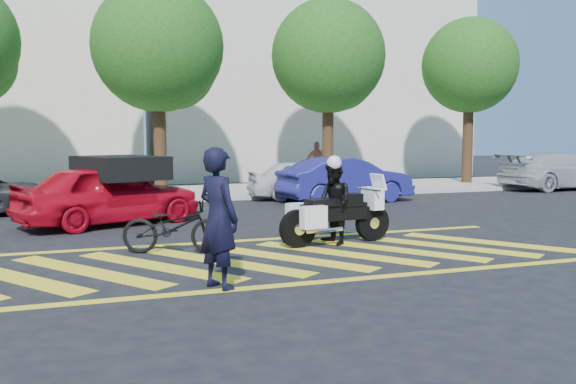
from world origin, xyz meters
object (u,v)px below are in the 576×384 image
object	(u,v)px
police_motorcycle	(335,214)
parked_far_right	(559,171)
officer_moto	(334,204)
parked_mid_right	(306,179)
parked_right	(346,180)
officer_bike	(218,218)
bicycle	(174,226)
red_convertible	(109,194)

from	to	relation	value
police_motorcycle	parked_far_right	xyz separation A→B (m)	(13.42, 8.29, 0.14)
officer_moto	police_motorcycle	bearing A→B (deg)	63.12
police_motorcycle	parked_mid_right	size ratio (longest dim) A/B	0.63
police_motorcycle	parked_right	size ratio (longest dim) A/B	0.56
officer_bike	bicycle	world-z (taller)	officer_bike
parked_mid_right	parked_right	size ratio (longest dim) A/B	0.90
police_motorcycle	parked_far_right	world-z (taller)	parked_far_right
officer_moto	parked_mid_right	bearing A→B (deg)	154.05
bicycle	parked_mid_right	xyz separation A→B (m)	(5.76, 8.18, 0.17)
officer_bike	officer_moto	world-z (taller)	officer_bike
parked_far_right	parked_mid_right	bearing A→B (deg)	87.20
officer_bike	parked_mid_right	distance (m)	12.29
bicycle	red_convertible	xyz separation A→B (m)	(-0.89, 4.13, 0.25)
bicycle	police_motorcycle	bearing A→B (deg)	-70.79
parked_mid_right	parked_far_right	world-z (taller)	parked_far_right
bicycle	officer_moto	xyz separation A→B (m)	(3.12, -0.10, 0.31)
red_convertible	bicycle	bearing A→B (deg)	169.70
officer_moto	parked_mid_right	distance (m)	8.69
police_motorcycle	parked_far_right	size ratio (longest dim) A/B	0.49
red_convertible	parked_mid_right	xyz separation A→B (m)	(6.66, 4.05, -0.07)
bicycle	officer_bike	bearing A→B (deg)	-155.15
officer_bike	police_motorcycle	size ratio (longest dim) A/B	0.80
red_convertible	officer_moto	bearing A→B (deg)	-158.97
parked_mid_right	bicycle	bearing A→B (deg)	149.47
parked_right	parked_far_right	size ratio (longest dim) A/B	0.86
bicycle	parked_far_right	size ratio (longest dim) A/B	0.37
parked_mid_right	parked_far_right	size ratio (longest dim) A/B	0.77
parked_far_right	officer_bike	bearing A→B (deg)	120.93
police_motorcycle	officer_moto	distance (m)	0.22
parked_mid_right	parked_right	xyz separation A→B (m)	(0.83, -1.40, 0.05)
officer_bike	police_motorcycle	world-z (taller)	officer_bike
officer_moto	red_convertible	world-z (taller)	officer_moto
police_motorcycle	parked_far_right	bearing A→B (deg)	23.43
red_convertible	parked_mid_right	size ratio (longest dim) A/B	1.11
parked_right	parked_far_right	distance (m)	10.07
red_convertible	parked_right	bearing A→B (deg)	-92.97
parked_far_right	red_convertible	bearing A→B (deg)	100.27
parked_right	red_convertible	bearing A→B (deg)	102.34
bicycle	officer_moto	bearing A→B (deg)	-70.69
parked_mid_right	red_convertible	bearing A→B (deg)	125.96
officer_moto	parked_right	distance (m)	7.71
parked_mid_right	parked_right	distance (m)	1.63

